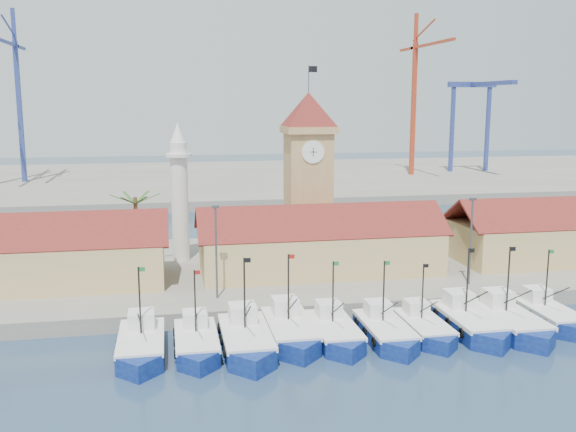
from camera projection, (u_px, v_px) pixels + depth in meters
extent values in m
plane|color=#1C344A|center=(376.00, 351.00, 52.48)|extent=(400.00, 400.00, 0.00)
cube|color=gray|center=(311.00, 268.00, 75.57)|extent=(140.00, 32.00, 1.50)
cube|color=gray|center=(235.00, 180.00, 158.71)|extent=(240.00, 80.00, 2.00)
cube|color=navy|center=(141.00, 348.00, 51.67)|extent=(3.58, 8.09, 1.84)
cube|color=navy|center=(139.00, 369.00, 47.76)|extent=(3.58, 3.58, 1.84)
cube|color=silver|center=(141.00, 338.00, 51.51)|extent=(3.65, 8.32, 0.36)
cube|color=silver|center=(141.00, 320.00, 53.32)|extent=(2.15, 2.25, 1.43)
cylinder|color=black|center=(140.00, 301.00, 51.50)|extent=(0.14, 0.14, 5.72)
cube|color=#197226|center=(142.00, 269.00, 51.08)|extent=(0.51, 0.02, 0.36)
cube|color=navy|center=(196.00, 346.00, 52.35)|extent=(3.35, 7.59, 1.73)
cube|color=navy|center=(199.00, 364.00, 48.68)|extent=(3.35, 3.35, 1.73)
cube|color=silver|center=(196.00, 336.00, 52.20)|extent=(3.42, 7.80, 0.34)
cube|color=silver|center=(195.00, 319.00, 53.90)|extent=(2.01, 2.11, 1.34)
cylinder|color=black|center=(195.00, 302.00, 52.19)|extent=(0.13, 0.13, 5.37)
cube|color=#A5140F|center=(197.00, 272.00, 51.79)|extent=(0.48, 0.02, 0.34)
cube|color=navy|center=(246.00, 343.00, 52.67)|extent=(3.82, 8.64, 1.96)
cube|color=navy|center=(253.00, 364.00, 48.48)|extent=(3.82, 3.82, 1.96)
cube|color=silver|center=(246.00, 332.00, 52.49)|extent=(3.90, 8.88, 0.38)
cube|color=silver|center=(243.00, 313.00, 54.43)|extent=(2.29, 2.40, 1.53)
cylinder|color=black|center=(244.00, 294.00, 52.48)|extent=(0.15, 0.15, 6.11)
cube|color=black|center=(247.00, 260.00, 52.03)|extent=(0.55, 0.02, 0.38)
cube|color=navy|center=(290.00, 334.00, 54.85)|extent=(3.70, 8.38, 1.90)
cube|color=navy|center=(299.00, 352.00, 50.79)|extent=(3.70, 3.70, 1.90)
cube|color=silver|center=(290.00, 323.00, 54.68)|extent=(3.78, 8.61, 0.37)
cube|color=silver|center=(285.00, 306.00, 56.56)|extent=(2.22, 2.33, 1.48)
cylinder|color=black|center=(288.00, 288.00, 54.67)|extent=(0.15, 0.15, 5.92)
cube|color=#A5140F|center=(291.00, 257.00, 54.24)|extent=(0.53, 0.02, 0.37)
cube|color=navy|center=(334.00, 335.00, 54.74)|extent=(3.41, 7.72, 1.75)
cube|color=navy|center=(346.00, 352.00, 51.01)|extent=(3.41, 3.41, 1.75)
cube|color=silver|center=(334.00, 325.00, 54.59)|extent=(3.48, 7.93, 0.34)
cube|color=silver|center=(329.00, 309.00, 56.32)|extent=(2.05, 2.14, 1.36)
cylinder|color=black|center=(333.00, 293.00, 54.58)|extent=(0.14, 0.14, 5.46)
cube|color=#197226|center=(336.00, 264.00, 54.18)|extent=(0.49, 0.02, 0.34)
cube|color=navy|center=(384.00, 334.00, 54.88)|extent=(3.42, 7.73, 1.76)
cube|color=navy|center=(400.00, 351.00, 51.14)|extent=(3.42, 3.42, 1.76)
cube|color=silver|center=(385.00, 324.00, 54.72)|extent=(3.48, 7.95, 0.34)
cube|color=silver|center=(378.00, 309.00, 56.46)|extent=(2.05, 2.15, 1.37)
cylinder|color=black|center=(384.00, 292.00, 54.72)|extent=(0.14, 0.14, 5.47)
cube|color=#197226|center=(387.00, 263.00, 54.31)|extent=(0.49, 0.02, 0.34)
cube|color=navy|center=(423.00, 330.00, 55.90)|extent=(3.16, 7.15, 1.63)
cube|color=navy|center=(440.00, 345.00, 52.44)|extent=(3.16, 3.16, 1.63)
cube|color=silver|center=(424.00, 321.00, 55.76)|extent=(3.22, 7.35, 0.32)
cube|color=silver|center=(416.00, 307.00, 57.36)|extent=(1.90, 1.99, 1.26)
cylinder|color=black|center=(423.00, 292.00, 55.75)|extent=(0.13, 0.13, 5.06)
cube|color=black|center=(426.00, 266.00, 55.38)|extent=(0.45, 0.02, 0.32)
cube|color=navy|center=(468.00, 326.00, 56.85)|extent=(3.73, 8.43, 1.92)
cube|color=navy|center=(491.00, 343.00, 52.77)|extent=(3.73, 3.73, 1.92)
cube|color=silver|center=(469.00, 315.00, 56.68)|extent=(3.80, 8.67, 0.37)
cube|color=silver|center=(458.00, 299.00, 58.57)|extent=(2.24, 2.34, 1.49)
cylinder|color=black|center=(467.00, 281.00, 56.67)|extent=(0.15, 0.15, 5.96)
cube|color=black|center=(472.00, 251.00, 56.23)|extent=(0.53, 0.02, 0.37)
cube|color=navy|center=(509.00, 325.00, 57.02)|extent=(3.78, 8.55, 1.94)
cube|color=navy|center=(535.00, 342.00, 52.88)|extent=(3.78, 3.78, 1.94)
cube|color=silver|center=(509.00, 314.00, 56.85)|extent=(3.85, 8.79, 0.38)
cube|color=silver|center=(498.00, 298.00, 58.76)|extent=(2.27, 2.37, 1.51)
cylinder|color=black|center=(508.00, 280.00, 56.84)|extent=(0.15, 0.15, 6.04)
cube|color=black|center=(513.00, 249.00, 56.39)|extent=(0.54, 0.02, 0.38)
cube|color=navy|center=(547.00, 318.00, 59.04)|extent=(3.41, 7.73, 1.76)
cube|color=navy|center=(573.00, 332.00, 55.30)|extent=(3.41, 3.41, 1.76)
cube|color=silver|center=(548.00, 309.00, 58.88)|extent=(3.48, 7.94, 0.34)
cube|color=silver|center=(537.00, 294.00, 60.61)|extent=(2.05, 2.15, 1.37)
cylinder|color=black|center=(547.00, 279.00, 58.87)|extent=(0.14, 0.14, 5.46)
cube|color=#197226|center=(551.00, 252.00, 58.47)|extent=(0.49, 0.02, 0.34)
cube|color=tan|center=(14.00, 265.00, 65.33)|extent=(30.00, 10.00, 4.50)
cube|color=maroon|center=(5.00, 233.00, 62.25)|extent=(31.20, 5.13, 3.21)
cube|color=maroon|center=(17.00, 224.00, 67.08)|extent=(31.20, 5.13, 3.21)
cube|color=tan|center=(319.00, 251.00, 71.17)|extent=(26.00, 10.00, 4.50)
cube|color=maroon|center=(325.00, 222.00, 68.09)|extent=(27.04, 5.13, 3.21)
cube|color=maroon|center=(315.00, 214.00, 72.93)|extent=(27.04, 5.13, 3.21)
cube|color=maroon|center=(568.00, 206.00, 78.77)|extent=(31.20, 5.13, 3.21)
cube|color=tan|center=(308.00, 197.00, 76.05)|extent=(5.00, 5.00, 15.00)
cube|color=tan|center=(308.00, 130.00, 74.66)|extent=(5.80, 5.80, 0.80)
pyramid|color=maroon|center=(308.00, 110.00, 74.26)|extent=(5.80, 5.80, 4.00)
cylinder|color=white|center=(313.00, 152.00, 72.62)|extent=(2.60, 0.15, 2.60)
cube|color=black|center=(313.00, 152.00, 72.54)|extent=(0.08, 0.02, 1.00)
cube|color=black|center=(313.00, 152.00, 72.54)|extent=(0.80, 0.02, 0.08)
cylinder|color=#3F3F44|center=(309.00, 79.00, 73.64)|extent=(0.10, 0.10, 3.00)
cube|color=black|center=(313.00, 69.00, 73.54)|extent=(1.00, 0.03, 0.70)
cylinder|color=silver|center=(180.00, 202.00, 75.33)|extent=(2.00, 2.00, 14.00)
cylinder|color=silver|center=(178.00, 155.00, 74.37)|extent=(3.00, 3.00, 0.40)
cone|color=silver|center=(178.00, 133.00, 73.91)|extent=(1.80, 1.80, 2.40)
cylinder|color=brown|center=(137.00, 232.00, 73.01)|extent=(0.44, 0.44, 8.00)
cube|color=#316322|center=(148.00, 199.00, 72.60)|extent=(2.80, 0.35, 1.18)
cube|color=#316322|center=(142.00, 197.00, 73.65)|extent=(1.71, 2.60, 1.18)
cube|color=#316322|center=(129.00, 197.00, 73.39)|extent=(1.71, 2.60, 1.18)
cube|color=#316322|center=(122.00, 199.00, 72.09)|extent=(2.80, 0.35, 1.18)
cube|color=#316322|center=(128.00, 201.00, 71.04)|extent=(1.71, 2.60, 1.18)
cube|color=#316322|center=(141.00, 200.00, 71.30)|extent=(1.71, 2.60, 1.18)
cylinder|color=#3F3F44|center=(216.00, 253.00, 60.84)|extent=(0.20, 0.20, 9.00)
cube|color=#3F3F44|center=(215.00, 207.00, 60.07)|extent=(0.70, 0.25, 0.25)
cylinder|color=#3F3F44|center=(471.00, 242.00, 65.59)|extent=(0.20, 0.20, 9.00)
cube|color=#3F3F44|center=(473.00, 199.00, 64.82)|extent=(0.70, 0.25, 0.25)
cube|color=navy|center=(20.00, 112.00, 144.94)|extent=(1.00, 1.00, 31.46)
cube|color=navy|center=(5.00, 42.00, 133.36)|extent=(0.60, 23.23, 0.60)
cube|color=navy|center=(20.00, 47.00, 147.18)|extent=(0.60, 10.00, 0.60)
cube|color=navy|center=(13.00, 24.00, 141.56)|extent=(0.80, 0.80, 7.00)
cube|color=#B0351B|center=(413.00, 110.00, 158.94)|extent=(1.00, 1.00, 32.19)
cube|color=#B0351B|center=(431.00, 44.00, 146.89)|extent=(0.60, 24.28, 0.60)
cube|color=#B0351B|center=(408.00, 49.00, 161.12)|extent=(0.60, 10.00, 0.60)
cube|color=#B0351B|center=(416.00, 28.00, 155.49)|extent=(0.80, 0.80, 7.00)
cube|color=navy|center=(452.00, 129.00, 167.01)|extent=(0.90, 0.90, 22.00)
cube|color=navy|center=(488.00, 129.00, 168.84)|extent=(0.90, 0.90, 22.00)
cube|color=navy|center=(472.00, 85.00, 165.90)|extent=(13.00, 1.40, 1.40)
cube|color=navy|center=(491.00, 83.00, 156.23)|extent=(1.40, 22.00, 1.00)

